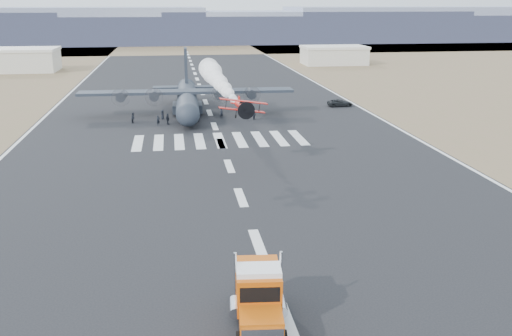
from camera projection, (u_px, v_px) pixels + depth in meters
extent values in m
plane|color=black|center=(285.00, 317.00, 37.46)|extent=(500.00, 500.00, 0.00)
cube|color=brown|center=(185.00, 47.00, 255.73)|extent=(500.00, 80.00, 0.00)
cube|color=gray|center=(46.00, 26.00, 272.66)|extent=(150.00, 50.00, 17.00)
cube|color=gray|center=(183.00, 29.00, 282.37)|extent=(150.00, 50.00, 13.00)
cube|color=gray|center=(311.00, 26.00, 291.23)|extent=(150.00, 50.00, 15.00)
cube|color=gray|center=(431.00, 23.00, 300.08)|extent=(150.00, 50.00, 17.00)
cube|color=#BBB6A6|center=(15.00, 61.00, 166.90)|extent=(24.00, 14.00, 6.00)
cube|color=silver|center=(13.00, 50.00, 165.97)|extent=(24.50, 14.50, 0.80)
cube|color=#BBB6A6|center=(334.00, 56.00, 185.54)|extent=(20.00, 12.00, 5.20)
cube|color=silver|center=(334.00, 47.00, 184.73)|extent=(20.50, 12.50, 0.80)
cube|color=black|center=(258.00, 308.00, 37.40)|extent=(1.91, 7.67, 0.28)
cube|color=#D1400C|center=(261.00, 323.00, 33.94)|extent=(2.80, 2.90, 1.45)
cube|color=#D1400C|center=(259.00, 293.00, 35.60)|extent=(2.96, 2.25, 2.45)
cube|color=black|center=(260.00, 295.00, 34.58)|extent=(2.46, 0.36, 1.00)
cube|color=white|center=(259.00, 272.00, 35.56)|extent=(2.94, 2.03, 0.56)
cube|color=#D1400C|center=(257.00, 282.00, 37.62)|extent=(2.98, 2.48, 2.90)
cylinder|color=black|center=(238.00, 301.00, 38.18)|extent=(0.56, 1.26, 1.23)
cylinder|color=black|center=(276.00, 300.00, 38.32)|extent=(0.56, 1.26, 1.23)
cylinder|color=black|center=(237.00, 293.00, 39.25)|extent=(0.56, 1.26, 1.23)
cylinder|color=black|center=(274.00, 292.00, 39.39)|extent=(0.56, 1.26, 1.23)
cylinder|color=red|center=(242.00, 107.00, 69.69)|extent=(1.07, 4.79, 0.86)
sphere|color=black|center=(241.00, 104.00, 69.77)|extent=(0.67, 0.67, 0.67)
cylinder|color=black|center=(245.00, 110.00, 67.54)|extent=(0.97, 0.61, 0.95)
cylinder|color=black|center=(245.00, 111.00, 67.22)|extent=(2.09, 0.12, 2.09)
cube|color=red|center=(242.00, 110.00, 69.42)|extent=(5.69, 1.20, 0.92)
cube|color=red|center=(243.00, 101.00, 68.83)|extent=(5.88, 1.21, 0.95)
cube|color=red|center=(239.00, 100.00, 71.61)|extent=(0.13, 0.86, 0.95)
cube|color=red|center=(239.00, 104.00, 71.75)|extent=(1.93, 0.75, 0.08)
cylinder|color=black|center=(237.00, 117.00, 69.15)|extent=(0.13, 0.42, 0.42)
cylinder|color=black|center=(249.00, 117.00, 69.43)|extent=(0.13, 0.42, 0.42)
sphere|color=white|center=(239.00, 103.00, 71.93)|extent=(0.67, 0.67, 0.67)
sphere|color=white|center=(236.00, 100.00, 74.07)|extent=(0.87, 0.87, 0.87)
sphere|color=white|center=(233.00, 97.00, 76.21)|extent=(1.07, 1.07, 1.07)
sphere|color=white|center=(231.00, 94.00, 78.35)|extent=(1.27, 1.27, 1.27)
sphere|color=white|center=(228.00, 92.00, 80.49)|extent=(1.48, 1.48, 1.48)
sphere|color=white|center=(226.00, 89.00, 82.63)|extent=(1.68, 1.68, 1.68)
sphere|color=white|center=(224.00, 87.00, 84.77)|extent=(1.88, 1.88, 1.88)
sphere|color=white|center=(222.00, 84.00, 86.91)|extent=(2.08, 2.08, 2.08)
sphere|color=white|center=(220.00, 82.00, 89.05)|extent=(2.29, 2.29, 2.29)
sphere|color=white|center=(218.00, 80.00, 91.19)|extent=(2.49, 2.49, 2.49)
sphere|color=white|center=(216.00, 78.00, 93.33)|extent=(2.69, 2.69, 2.69)
sphere|color=white|center=(214.00, 76.00, 95.47)|extent=(2.90, 2.90, 2.90)
sphere|color=white|center=(213.00, 74.00, 97.61)|extent=(3.10, 3.10, 3.10)
sphere|color=white|center=(211.00, 73.00, 99.75)|extent=(3.30, 3.30, 3.30)
sphere|color=white|center=(210.00, 71.00, 101.89)|extent=(3.50, 3.50, 3.50)
sphere|color=white|center=(208.00, 69.00, 104.03)|extent=(3.71, 3.71, 3.71)
cylinder|color=black|center=(187.00, 101.00, 103.69)|extent=(4.47, 26.89, 3.83)
sphere|color=black|center=(188.00, 115.00, 90.93)|extent=(3.83, 3.83, 3.83)
cone|color=black|center=(187.00, 90.00, 116.45)|extent=(3.97, 5.83, 3.83)
cube|color=black|center=(187.00, 92.00, 102.26)|extent=(38.38, 4.94, 0.48)
cylinder|color=black|center=(122.00, 96.00, 100.59)|extent=(1.81, 3.68, 1.72)
cylinder|color=#3F3F44|center=(120.00, 98.00, 98.77)|extent=(3.26, 0.13, 3.25)
cylinder|color=black|center=(155.00, 95.00, 101.27)|extent=(1.81, 3.68, 1.72)
cylinder|color=#3F3F44|center=(154.00, 97.00, 99.44)|extent=(3.26, 0.13, 3.25)
cylinder|color=black|center=(219.00, 94.00, 102.62)|extent=(1.81, 3.68, 1.72)
cylinder|color=#3F3F44|center=(220.00, 96.00, 100.80)|extent=(3.26, 0.13, 3.25)
cylinder|color=black|center=(251.00, 93.00, 103.30)|extent=(1.81, 3.68, 1.72)
cylinder|color=#3F3F44|center=(252.00, 95.00, 101.47)|extent=(3.26, 0.13, 3.25)
cube|color=black|center=(186.00, 67.00, 113.28)|extent=(0.68, 4.32, 7.66)
cube|color=black|center=(187.00, 87.00, 114.87)|extent=(13.47, 3.19, 0.34)
cube|color=black|center=(176.00, 108.00, 104.76)|extent=(1.29, 5.77, 1.53)
cylinder|color=black|center=(176.00, 111.00, 104.91)|extent=(0.50, 1.06, 1.05)
cube|color=black|center=(199.00, 107.00, 105.25)|extent=(1.29, 5.77, 1.53)
cylinder|color=black|center=(199.00, 110.00, 105.40)|extent=(0.50, 1.06, 1.05)
cylinder|color=black|center=(188.00, 124.00, 94.24)|extent=(0.40, 0.87, 0.86)
imported|color=black|center=(340.00, 103.00, 112.03)|extent=(4.99, 2.38, 1.37)
imported|color=black|center=(158.00, 120.00, 94.80)|extent=(0.78, 0.75, 1.66)
imported|color=black|center=(133.00, 118.00, 96.59)|extent=(0.79, 0.99, 1.78)
imported|color=black|center=(198.00, 116.00, 97.57)|extent=(1.33, 1.07, 1.87)
imported|color=black|center=(168.00, 119.00, 95.39)|extent=(0.98, 1.22, 1.86)
imported|color=black|center=(163.00, 115.00, 99.76)|extent=(0.49, 0.79, 1.61)
imported|color=black|center=(185.00, 117.00, 97.29)|extent=(1.65, 1.29, 1.75)
imported|color=black|center=(221.00, 113.00, 100.74)|extent=(0.81, 0.79, 1.71)
imported|color=black|center=(255.00, 115.00, 99.39)|extent=(0.86, 0.87, 1.57)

